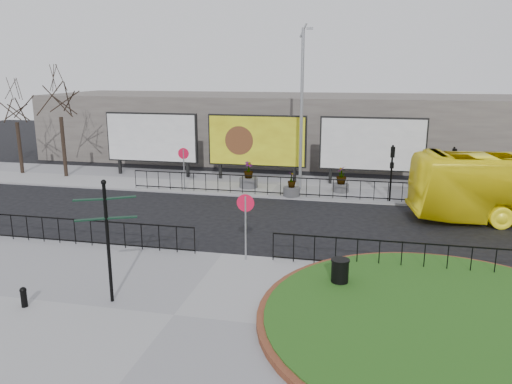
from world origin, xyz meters
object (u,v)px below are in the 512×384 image
(planter_b, at_px, (292,188))
(billboard_mid, at_px, (257,141))
(bollard, at_px, (24,296))
(litter_bin, at_px, (340,274))
(lamp_post, at_px, (302,108))
(planter_c, at_px, (341,182))
(fingerpost_sign, at_px, (107,229))
(planter_a, at_px, (248,179))

(planter_b, bearing_deg, billboard_mid, 127.57)
(bollard, bearing_deg, litter_bin, 20.10)
(lamp_post, height_order, planter_b, lamp_post)
(billboard_mid, relative_size, planter_c, 4.15)
(fingerpost_sign, relative_size, planter_b, 2.82)
(litter_bin, height_order, planter_b, planter_b)
(fingerpost_sign, relative_size, planter_a, 2.43)
(billboard_mid, relative_size, litter_bin, 6.35)
(planter_a, relative_size, planter_c, 1.03)
(fingerpost_sign, bearing_deg, planter_a, 64.39)
(planter_a, distance_m, planter_c, 5.41)
(fingerpost_sign, xyz_separation_m, litter_bin, (6.64, 2.39, -1.77))
(fingerpost_sign, xyz_separation_m, bollard, (-2.34, -0.89, -1.93))
(planter_a, bearing_deg, planter_b, -28.08)
(planter_b, relative_size, planter_c, 0.89)
(lamp_post, distance_m, planter_b, 4.56)
(litter_bin, bearing_deg, planter_a, 114.84)
(lamp_post, relative_size, fingerpost_sign, 2.46)
(planter_c, bearing_deg, bollard, -116.95)
(litter_bin, bearing_deg, fingerpost_sign, -160.18)
(bollard, xyz_separation_m, planter_b, (5.73, 14.86, 0.11))
(fingerpost_sign, relative_size, bollard, 6.07)
(billboard_mid, height_order, lamp_post, lamp_post)
(lamp_post, distance_m, bollard, 18.05)
(lamp_post, relative_size, planter_c, 6.19)
(billboard_mid, bearing_deg, litter_bin, -68.39)
(planter_a, bearing_deg, bollard, -100.16)
(planter_c, bearing_deg, billboard_mid, 159.19)
(lamp_post, height_order, planter_a, lamp_post)
(lamp_post, xyz_separation_m, fingerpost_sign, (-3.65, -15.57, -2.44))
(planter_a, bearing_deg, litter_bin, -65.16)
(litter_bin, relative_size, planter_c, 0.65)
(lamp_post, height_order, fingerpost_sign, lamp_post)
(lamp_post, height_order, planter_c, lamp_post)
(bollard, distance_m, planter_b, 15.93)
(planter_b, distance_m, planter_c, 3.03)
(lamp_post, xyz_separation_m, planter_c, (2.35, -0.06, -4.12))
(fingerpost_sign, height_order, planter_b, fingerpost_sign)
(planter_b, bearing_deg, planter_a, 151.92)
(bollard, xyz_separation_m, litter_bin, (8.98, 3.29, 0.16))
(lamp_post, relative_size, litter_bin, 9.45)
(lamp_post, height_order, litter_bin, lamp_post)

